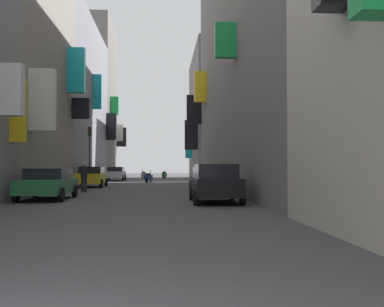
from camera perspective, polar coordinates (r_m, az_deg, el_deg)
ground_plane at (r=33.48m, az=-6.05°, el=-4.15°), size 140.00×140.00×0.00m
building_left_mid_a at (r=29.04m, az=-22.78°, el=9.67°), size 7.21×12.89×14.20m
building_left_mid_b at (r=44.27m, az=-15.94°, el=6.22°), size 7.12×18.99×14.96m
building_left_mid_c at (r=59.21m, az=-12.78°, el=6.42°), size 7.32×11.10×19.50m
building_right_mid_a at (r=30.00m, az=9.45°, el=13.74°), size 7.39×30.50×18.83m
building_right_mid_c at (r=55.46m, az=3.24°, el=4.65°), size 7.37×17.35×15.11m
parked_car_green at (r=21.21m, az=-17.59°, el=-3.53°), size 2.02×4.30×1.38m
parked_car_silver at (r=48.82m, az=-9.51°, el=-2.45°), size 1.92×4.46×1.44m
parked_car_black at (r=18.48m, az=2.94°, el=-3.66°), size 1.95×4.01×1.57m
parked_car_grey at (r=27.16m, az=1.92°, el=-3.14°), size 1.99×4.06×1.44m
parked_car_yellow at (r=33.58m, az=-12.49°, el=-2.80°), size 1.97×3.98×1.46m
scooter_silver at (r=55.44m, az=-6.10°, el=-2.68°), size 0.68×1.82×1.13m
scooter_green at (r=55.21m, az=-3.49°, el=-2.69°), size 0.63×1.78×1.13m
scooter_blue at (r=42.07m, az=-5.43°, el=-3.01°), size 0.71×1.87×1.13m
pedestrian_crossing at (r=23.78m, az=2.59°, el=-3.33°), size 0.44×0.44×1.55m
pedestrian_near_left at (r=26.91m, az=-13.37°, el=-2.90°), size 0.54×0.54×1.71m
traffic_light_near_corner at (r=38.00m, az=-12.70°, el=0.96°), size 0.26×0.34×4.69m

